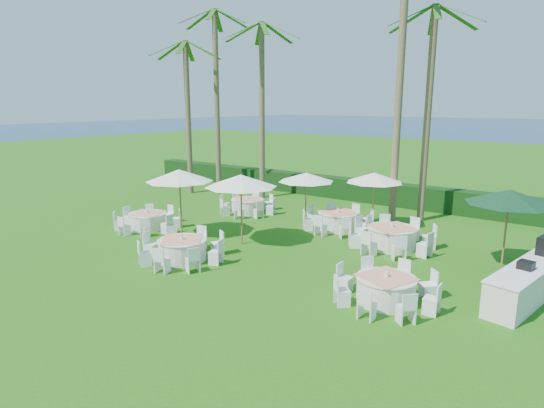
{
  "coord_description": "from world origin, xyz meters",
  "views": [
    {
      "loc": [
        10.31,
        -11.6,
        5.48
      ],
      "look_at": [
        -0.82,
        3.53,
        1.3
      ],
      "focal_mm": 30.0,
      "sensor_mm": 36.0,
      "label": 1
    }
  ],
  "objects_px": {
    "banquet_table_d": "(247,206)",
    "banquet_table_f": "(392,237)",
    "banquet_table_c": "(386,289)",
    "umbrella_c": "(306,177)",
    "buffet_table": "(530,281)",
    "banquet_table_b": "(182,249)",
    "umbrella_b": "(241,181)",
    "umbrella_d": "(374,178)",
    "banquet_table_a": "(148,220)",
    "banquet_table_e": "(338,220)",
    "umbrella_green": "(509,197)",
    "umbrella_a": "(179,175)"
  },
  "relations": [
    {
      "from": "umbrella_b",
      "to": "buffet_table",
      "type": "relative_size",
      "value": 0.62
    },
    {
      "from": "banquet_table_e",
      "to": "umbrella_d",
      "type": "distance_m",
      "value": 2.45
    },
    {
      "from": "banquet_table_d",
      "to": "buffet_table",
      "type": "xyz_separation_m",
      "value": [
        13.11,
        -3.32,
        0.17
      ]
    },
    {
      "from": "banquet_table_c",
      "to": "buffet_table",
      "type": "relative_size",
      "value": 0.65
    },
    {
      "from": "banquet_table_f",
      "to": "banquet_table_e",
      "type": "bearing_deg",
      "value": 158.85
    },
    {
      "from": "banquet_table_a",
      "to": "umbrella_b",
      "type": "relative_size",
      "value": 1.01
    },
    {
      "from": "umbrella_b",
      "to": "umbrella_c",
      "type": "relative_size",
      "value": 1.1
    },
    {
      "from": "banquet_table_f",
      "to": "umbrella_b",
      "type": "relative_size",
      "value": 1.16
    },
    {
      "from": "banquet_table_d",
      "to": "umbrella_d",
      "type": "xyz_separation_m",
      "value": [
        6.35,
        1.08,
        1.91
      ]
    },
    {
      "from": "banquet_table_d",
      "to": "banquet_table_f",
      "type": "relative_size",
      "value": 0.85
    },
    {
      "from": "banquet_table_f",
      "to": "umbrella_green",
      "type": "bearing_deg",
      "value": -2.31
    },
    {
      "from": "banquet_table_a",
      "to": "banquet_table_e",
      "type": "bearing_deg",
      "value": 35.8
    },
    {
      "from": "umbrella_b",
      "to": "buffet_table",
      "type": "bearing_deg",
      "value": 5.1
    },
    {
      "from": "umbrella_b",
      "to": "umbrella_green",
      "type": "bearing_deg",
      "value": 18.06
    },
    {
      "from": "banquet_table_e",
      "to": "umbrella_d",
      "type": "xyz_separation_m",
      "value": [
        1.14,
        1.09,
        1.88
      ]
    },
    {
      "from": "banquet_table_a",
      "to": "umbrella_d",
      "type": "xyz_separation_m",
      "value": [
        8.02,
        6.05,
        1.91
      ]
    },
    {
      "from": "umbrella_b",
      "to": "umbrella_d",
      "type": "relative_size",
      "value": 1.12
    },
    {
      "from": "banquet_table_c",
      "to": "banquet_table_f",
      "type": "relative_size",
      "value": 0.9
    },
    {
      "from": "banquet_table_b",
      "to": "umbrella_a",
      "type": "relative_size",
      "value": 1.06
    },
    {
      "from": "banquet_table_b",
      "to": "banquet_table_c",
      "type": "bearing_deg",
      "value": 7.55
    },
    {
      "from": "banquet_table_b",
      "to": "umbrella_b",
      "type": "distance_m",
      "value": 3.48
    },
    {
      "from": "banquet_table_d",
      "to": "umbrella_c",
      "type": "relative_size",
      "value": 1.09
    },
    {
      "from": "buffet_table",
      "to": "umbrella_green",
      "type": "bearing_deg",
      "value": 117.56
    },
    {
      "from": "banquet_table_b",
      "to": "umbrella_green",
      "type": "xyz_separation_m",
      "value": [
        9.38,
        5.6,
        2.12
      ]
    },
    {
      "from": "banquet_table_c",
      "to": "umbrella_c",
      "type": "distance_m",
      "value": 8.91
    },
    {
      "from": "umbrella_d",
      "to": "buffet_table",
      "type": "distance_m",
      "value": 8.25
    },
    {
      "from": "umbrella_d",
      "to": "banquet_table_f",
      "type": "bearing_deg",
      "value": -51.18
    },
    {
      "from": "banquet_table_c",
      "to": "umbrella_d",
      "type": "height_order",
      "value": "umbrella_d"
    },
    {
      "from": "banquet_table_b",
      "to": "banquet_table_c",
      "type": "distance_m",
      "value": 7.29
    },
    {
      "from": "umbrella_c",
      "to": "banquet_table_f",
      "type": "bearing_deg",
      "value": -13.8
    },
    {
      "from": "banquet_table_a",
      "to": "umbrella_c",
      "type": "height_order",
      "value": "umbrella_c"
    },
    {
      "from": "umbrella_a",
      "to": "umbrella_d",
      "type": "xyz_separation_m",
      "value": [
        5.91,
        5.95,
        -0.3
      ]
    },
    {
      "from": "banquet_table_b",
      "to": "banquet_table_f",
      "type": "bearing_deg",
      "value": 46.47
    },
    {
      "from": "umbrella_d",
      "to": "umbrella_green",
      "type": "bearing_deg",
      "value": -22.67
    },
    {
      "from": "banquet_table_c",
      "to": "banquet_table_f",
      "type": "bearing_deg",
      "value": 110.16
    },
    {
      "from": "banquet_table_f",
      "to": "buffet_table",
      "type": "distance_m",
      "value": 5.42
    },
    {
      "from": "banquet_table_c",
      "to": "umbrella_c",
      "type": "relative_size",
      "value": 1.15
    },
    {
      "from": "umbrella_a",
      "to": "umbrella_c",
      "type": "xyz_separation_m",
      "value": [
        3.07,
        4.86,
        -0.41
      ]
    },
    {
      "from": "umbrella_green",
      "to": "banquet_table_e",
      "type": "bearing_deg",
      "value": 169.31
    },
    {
      "from": "banquet_table_b",
      "to": "umbrella_d",
      "type": "distance_m",
      "value": 8.99
    },
    {
      "from": "banquet_table_b",
      "to": "banquet_table_d",
      "type": "relative_size",
      "value": 1.08
    },
    {
      "from": "banquet_table_b",
      "to": "buffet_table",
      "type": "height_order",
      "value": "buffet_table"
    },
    {
      "from": "banquet_table_f",
      "to": "umbrella_green",
      "type": "xyz_separation_m",
      "value": [
        3.92,
        -0.16,
        2.09
      ]
    },
    {
      "from": "banquet_table_d",
      "to": "umbrella_c",
      "type": "height_order",
      "value": "umbrella_c"
    },
    {
      "from": "umbrella_green",
      "to": "banquet_table_f",
      "type": "bearing_deg",
      "value": 177.69
    },
    {
      "from": "banquet_table_c",
      "to": "banquet_table_a",
      "type": "bearing_deg",
      "value": 175.17
    },
    {
      "from": "banquet_table_c",
      "to": "buffet_table",
      "type": "height_order",
      "value": "buffet_table"
    },
    {
      "from": "banquet_table_c",
      "to": "banquet_table_d",
      "type": "distance_m",
      "value": 11.55
    },
    {
      "from": "banquet_table_d",
      "to": "banquet_table_f",
      "type": "bearing_deg",
      "value": -8.03
    },
    {
      "from": "banquet_table_b",
      "to": "banquet_table_c",
      "type": "xyz_separation_m",
      "value": [
        7.23,
        0.96,
        -0.01
      ]
    }
  ]
}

